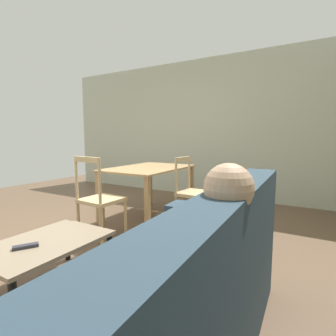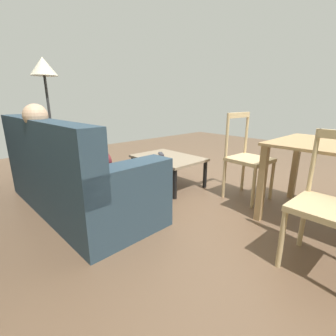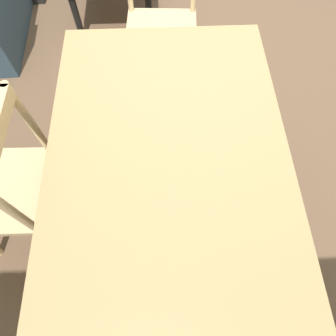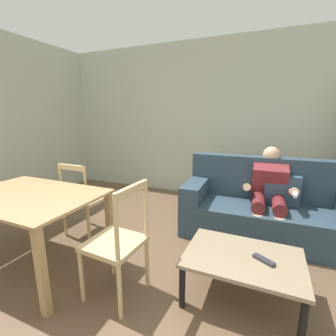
{
  "view_description": "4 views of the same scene",
  "coord_description": "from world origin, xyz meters",
  "px_view_note": "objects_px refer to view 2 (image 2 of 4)",
  "views": [
    {
      "loc": [
        1.95,
        2.39,
        1.19
      ],
      "look_at": [
        -0.14,
        1.17,
        0.9
      ],
      "focal_mm": 27.88,
      "sensor_mm": 36.0,
      "label": 1
    },
    {
      "loc": [
        -1.5,
        2.69,
        1.11
      ],
      "look_at": [
        0.76,
        0.59,
        0.23
      ],
      "focal_mm": 25.49,
      "sensor_mm": 36.0,
      "label": 2
    },
    {
      "loc": [
        -1.74,
        0.26,
        1.72
      ],
      "look_at": [
        -1.18,
        0.24,
        0.6
      ],
      "focal_mm": 32.3,
      "sensor_mm": 36.0,
      "label": 3
    },
    {
      "loc": [
        0.87,
        -1.18,
        1.49
      ],
      "look_at": [
        -0.14,
        1.17,
        0.9
      ],
      "focal_mm": 25.27,
      "sensor_mm": 36.0,
      "label": 4
    }
  ],
  "objects_px": {
    "tv_remote": "(161,154)",
    "dining_chair_facing_couch": "(247,158)",
    "coffee_table": "(168,160)",
    "person_lounging": "(70,156)",
    "floor_lamp": "(45,78)",
    "dining_chair_near_wall": "(331,207)",
    "couch": "(72,177)"
  },
  "relations": [
    {
      "from": "tv_remote",
      "to": "dining_chair_facing_couch",
      "type": "xyz_separation_m",
      "value": [
        -1.09,
        -0.35,
        0.08
      ]
    },
    {
      "from": "coffee_table",
      "to": "tv_remote",
      "type": "relative_size",
      "value": 5.32
    },
    {
      "from": "person_lounging",
      "to": "floor_lamp",
      "type": "distance_m",
      "value": 1.58
    },
    {
      "from": "tv_remote",
      "to": "dining_chair_near_wall",
      "type": "relative_size",
      "value": 0.18
    },
    {
      "from": "person_lounging",
      "to": "dining_chair_facing_couch",
      "type": "height_order",
      "value": "person_lounging"
    },
    {
      "from": "couch",
      "to": "dining_chair_facing_couch",
      "type": "xyz_separation_m",
      "value": [
        -1.08,
        -1.59,
        0.13
      ]
    },
    {
      "from": "coffee_table",
      "to": "dining_chair_near_wall",
      "type": "distance_m",
      "value": 1.97
    },
    {
      "from": "person_lounging",
      "to": "dining_chair_facing_couch",
      "type": "distance_m",
      "value": 1.92
    },
    {
      "from": "person_lounging",
      "to": "coffee_table",
      "type": "bearing_deg",
      "value": -97.48
    },
    {
      "from": "coffee_table",
      "to": "floor_lamp",
      "type": "xyz_separation_m",
      "value": [
        1.47,
        0.96,
        1.07
      ]
    },
    {
      "from": "couch",
      "to": "coffee_table",
      "type": "relative_size",
      "value": 2.2
    },
    {
      "from": "coffee_table",
      "to": "dining_chair_facing_couch",
      "type": "relative_size",
      "value": 0.93
    },
    {
      "from": "couch",
      "to": "tv_remote",
      "type": "height_order",
      "value": "couch"
    },
    {
      "from": "couch",
      "to": "person_lounging",
      "type": "distance_m",
      "value": 0.22
    },
    {
      "from": "dining_chair_near_wall",
      "to": "floor_lamp",
      "type": "bearing_deg",
      "value": 9.85
    },
    {
      "from": "person_lounging",
      "to": "coffee_table",
      "type": "relative_size",
      "value": 1.2
    },
    {
      "from": "couch",
      "to": "coffee_table",
      "type": "height_order",
      "value": "couch"
    },
    {
      "from": "floor_lamp",
      "to": "dining_chair_near_wall",
      "type": "bearing_deg",
      "value": -170.15
    },
    {
      "from": "person_lounging",
      "to": "dining_chair_facing_couch",
      "type": "xyz_separation_m",
      "value": [
        -1.1,
        -1.58,
        -0.09
      ]
    },
    {
      "from": "coffee_table",
      "to": "tv_remote",
      "type": "bearing_deg",
      "value": -3.72
    },
    {
      "from": "tv_remote",
      "to": "floor_lamp",
      "type": "relative_size",
      "value": 0.1
    },
    {
      "from": "tv_remote",
      "to": "floor_lamp",
      "type": "bearing_deg",
      "value": -22.25
    },
    {
      "from": "dining_chair_near_wall",
      "to": "dining_chair_facing_couch",
      "type": "bearing_deg",
      "value": -35.88
    },
    {
      "from": "couch",
      "to": "dining_chair_facing_couch",
      "type": "height_order",
      "value": "dining_chair_facing_couch"
    },
    {
      "from": "couch",
      "to": "floor_lamp",
      "type": "distance_m",
      "value": 1.73
    },
    {
      "from": "couch",
      "to": "dining_chair_facing_couch",
      "type": "distance_m",
      "value": 1.92
    },
    {
      "from": "tv_remote",
      "to": "dining_chair_facing_couch",
      "type": "relative_size",
      "value": 0.17
    },
    {
      "from": "coffee_table",
      "to": "dining_chair_facing_couch",
      "type": "xyz_separation_m",
      "value": [
        -0.94,
        -0.36,
        0.14
      ]
    },
    {
      "from": "coffee_table",
      "to": "dining_chair_near_wall",
      "type": "bearing_deg",
      "value": 169.35
    },
    {
      "from": "floor_lamp",
      "to": "person_lounging",
      "type": "bearing_deg",
      "value": 168.68
    },
    {
      "from": "dining_chair_near_wall",
      "to": "person_lounging",
      "type": "bearing_deg",
      "value": 22.18
    },
    {
      "from": "dining_chair_near_wall",
      "to": "couch",
      "type": "bearing_deg",
      "value": 22.55
    }
  ]
}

